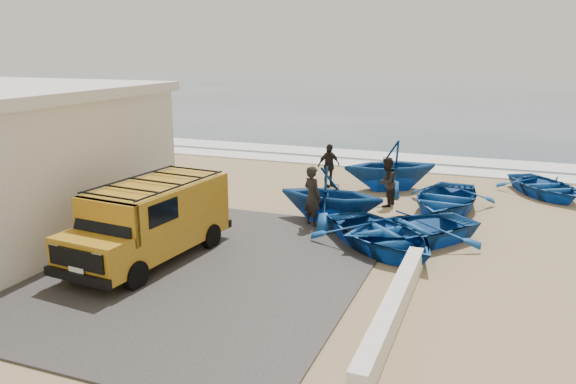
% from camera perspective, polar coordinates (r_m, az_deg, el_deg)
% --- Properties ---
extents(ground, '(160.00, 160.00, 0.00)m').
position_cam_1_polar(ground, '(15.97, -5.25, -5.25)').
color(ground, '#9F855C').
extents(slab, '(12.00, 10.00, 0.05)m').
position_cam_1_polar(slab, '(15.36, -15.35, -6.44)').
color(slab, '#3D3B38').
rests_on(slab, ground).
extents(ocean, '(180.00, 88.00, 0.01)m').
position_cam_1_polar(ocean, '(69.97, 15.71, 9.55)').
color(ocean, '#385166').
rests_on(ocean, ground).
extents(surf_line, '(180.00, 1.60, 0.06)m').
position_cam_1_polar(surf_line, '(26.86, 6.12, 2.92)').
color(surf_line, white).
rests_on(surf_line, ground).
extents(surf_wash, '(180.00, 2.20, 0.04)m').
position_cam_1_polar(surf_wash, '(29.24, 7.41, 3.81)').
color(surf_wash, white).
rests_on(surf_wash, ground).
extents(parapet, '(0.35, 6.00, 0.55)m').
position_cam_1_polar(parapet, '(11.75, 10.67, -11.51)').
color(parapet, silver).
rests_on(parapet, ground).
extents(van, '(2.33, 4.99, 2.07)m').
position_cam_1_polar(van, '(14.84, -13.71, -2.63)').
color(van, '#B9841B').
rests_on(van, ground).
extents(boat_near_left, '(5.00, 4.95, 0.85)m').
position_cam_1_polar(boat_near_left, '(15.52, 9.40, -4.31)').
color(boat_near_left, '#134D9B').
rests_on(boat_near_left, ground).
extents(boat_near_right, '(5.04, 5.02, 0.86)m').
position_cam_1_polar(boat_near_right, '(16.13, 12.04, -3.70)').
color(boat_near_right, '#134D9B').
rests_on(boat_near_right, ground).
extents(boat_mid_left, '(3.41, 2.96, 1.76)m').
position_cam_1_polar(boat_mid_left, '(17.72, 4.38, -0.25)').
color(boat_mid_left, '#134D9B').
rests_on(boat_mid_left, ground).
extents(boat_mid_right, '(3.32, 4.40, 0.86)m').
position_cam_1_polar(boat_mid_right, '(19.60, 15.68, -0.68)').
color(boat_mid_right, '#134D9B').
rests_on(boat_mid_right, ground).
extents(boat_far_left, '(4.73, 4.55, 1.92)m').
position_cam_1_polar(boat_far_left, '(22.01, 10.36, 2.67)').
color(boat_far_left, '#134D9B').
rests_on(boat_far_left, ground).
extents(boat_far_right, '(4.03, 4.41, 0.75)m').
position_cam_1_polar(boat_far_right, '(22.90, 24.63, 0.53)').
color(boat_far_right, '#134D9B').
rests_on(boat_far_right, ground).
extents(fisherman_front, '(0.83, 0.75, 1.90)m').
position_cam_1_polar(fisherman_front, '(17.17, 2.48, -0.46)').
color(fisherman_front, black).
rests_on(fisherman_front, ground).
extents(fisherman_middle, '(0.78, 0.93, 1.72)m').
position_cam_1_polar(fisherman_middle, '(19.70, 9.98, 1.01)').
color(fisherman_middle, black).
rests_on(fisherman_middle, ground).
extents(fisherman_back, '(0.96, 1.04, 1.71)m').
position_cam_1_polar(fisherman_back, '(22.22, 4.16, 2.71)').
color(fisherman_back, black).
rests_on(fisherman_back, ground).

